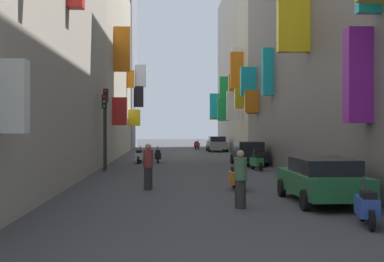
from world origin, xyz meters
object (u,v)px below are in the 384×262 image
Objects in this scene: parked_car_black at (249,153)px; pedestrian_crossing at (148,167)px; parked_car_grey at (217,144)px; parked_car_green at (322,179)px; pedestrian_near_left at (240,179)px; traffic_light_near_corner at (106,115)px; scooter_blue at (367,207)px; traffic_light_far_corner at (104,119)px; scooter_black at (158,156)px; scooter_orange at (236,178)px; scooter_white at (139,156)px; scooter_green at (257,162)px; scooter_red at (197,145)px.

pedestrian_crossing is (-5.76, -12.20, 0.10)m from parked_car_black.
parked_car_grey reaches higher than parked_car_green.
traffic_light_near_corner reaches higher than pedestrian_near_left.
scooter_blue is 0.43× the size of traffic_light_far_corner.
scooter_orange is at bearing -77.93° from scooter_black.
traffic_light_near_corner is (-5.99, 9.39, 2.58)m from scooter_orange.
scooter_white and scooter_orange have the same top height.
scooter_orange is (-2.32, -8.80, 0.00)m from scooter_green.
parked_car_black is 6.28m from scooter_black.
pedestrian_near_left is at bearing -66.64° from traffic_light_far_corner.
parked_car_black is 2.24× the size of scooter_black.
parked_car_grey is at bearing 69.82° from traffic_light_far_corner.
scooter_green is (0.10, 12.20, -0.28)m from parked_car_green.
parked_car_green is 2.56× the size of pedestrian_crossing.
pedestrian_crossing is (-5.52, -30.45, 0.09)m from parked_car_grey.
traffic_light_far_corner is (-8.13, 15.51, 2.34)m from scooter_blue.
scooter_blue is 1.04× the size of pedestrian_near_left.
parked_car_green is at bearing -56.89° from scooter_orange.
scooter_red and scooter_blue have the same top height.
parked_car_grey is 30.95m from pedestrian_crossing.
scooter_orange is 3.33m from pedestrian_crossing.
traffic_light_far_corner is at bearing -177.63° from scooter_green.
pedestrian_near_left reaches higher than scooter_white.
pedestrian_crossing is at bearing -96.20° from scooter_red.
parked_car_grey is 23.79m from traffic_light_far_corner.
parked_car_black reaches higher than scooter_blue.
scooter_white is at bearing 161.73° from parked_car_black.
scooter_blue is at bearing -90.84° from parked_car_black.
scooter_white is at bearing 138.71° from scooter_green.
scooter_white is at bearing -103.40° from scooter_red.
parked_car_grey reaches higher than parked_car_black.
pedestrian_near_left reaches higher than scooter_green.
pedestrian_crossing is 9.77m from traffic_light_near_corner.
parked_car_green is at bearing -90.48° from scooter_green.
scooter_red is 0.92× the size of scooter_orange.
traffic_light_near_corner is (-1.56, -5.34, 2.58)m from scooter_white.
scooter_orange is (-0.56, -35.69, 0.00)m from scooter_red.
scooter_red is at bearing 93.74° from scooter_green.
pedestrian_crossing is (-5.61, -8.55, 0.41)m from scooter_green.
scooter_green is 0.99× the size of scooter_orange.
parked_car_green is 2.25× the size of scooter_white.
pedestrian_near_left is at bearing -96.00° from scooter_orange.
scooter_blue is at bearing -63.58° from traffic_light_near_corner.
scooter_black is 15.43m from scooter_orange.
parked_car_black is 3.67m from scooter_green.
traffic_light_near_corner is at bearing 175.94° from scooter_green.
pedestrian_crossing is at bearing -85.49° from scooter_white.
parked_car_grey is at bearing 89.98° from parked_car_green.
scooter_green is 0.42× the size of traffic_light_near_corner.
traffic_light_near_corner is at bearing -106.24° from scooter_white.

